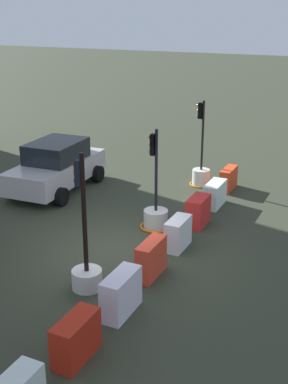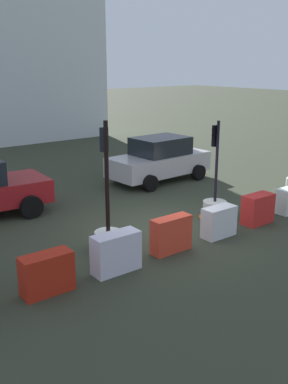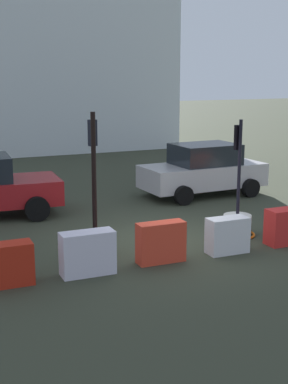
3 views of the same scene
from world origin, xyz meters
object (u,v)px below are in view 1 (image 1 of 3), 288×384
(traffic_light_2, at_px, (156,215))
(construction_barrier_7, at_px, (228,179))
(construction_barrier_4, at_px, (178,233))
(construction_barrier_2, at_px, (121,294))
(construction_barrier_1, at_px, (76,339))
(construction_barrier_6, at_px, (215,194))
(construction_barrier_5, at_px, (198,211))
(traffic_light_3, at_px, (201,172))
(construction_barrier_3, at_px, (151,259))
(traffic_light_1, at_px, (86,265))
(car_silver_hatchback, at_px, (57,166))

(traffic_light_2, relative_size, construction_barrier_7, 2.70)
(traffic_light_2, xyz_separation_m, construction_barrier_4, (-0.97, -1.07, 0.01))
(traffic_light_2, xyz_separation_m, construction_barrier_2, (-4.35, -1.09, 0.05))
(construction_barrier_1, bearing_deg, construction_barrier_6, -0.29)
(construction_barrier_1, bearing_deg, traffic_light_2, 9.64)
(traffic_light_2, height_order, construction_barrier_4, traffic_light_2)
(construction_barrier_4, height_order, construction_barrier_5, construction_barrier_5)
(construction_barrier_7, bearing_deg, construction_barrier_5, -179.30)
(traffic_light_3, relative_size, construction_barrier_4, 3.17)
(construction_barrier_5, bearing_deg, traffic_light_2, 122.69)
(traffic_light_3, xyz_separation_m, construction_barrier_3, (-6.81, -1.04, -0.02))
(traffic_light_2, relative_size, construction_barrier_4, 3.04)
(traffic_light_2, relative_size, construction_barrier_1, 2.77)
(construction_barrier_4, distance_m, construction_barrier_7, 5.11)
(traffic_light_1, xyz_separation_m, construction_barrier_2, (-0.57, -1.18, -0.12))
(traffic_light_3, xyz_separation_m, construction_barrier_6, (-1.76, -1.07, -0.08))
(construction_barrier_4, bearing_deg, construction_barrier_3, 178.48)
(construction_barrier_4, relative_size, construction_barrier_5, 1.00)
(construction_barrier_3, bearing_deg, construction_barrier_5, -0.72)
(traffic_light_1, xyz_separation_m, traffic_light_2, (3.78, -0.09, -0.18))
(construction_barrier_5, bearing_deg, traffic_light_3, 17.26)
(car_silver_hatchback, bearing_deg, construction_barrier_6, -81.70)
(traffic_light_1, height_order, construction_barrier_1, traffic_light_1)
(traffic_light_1, bearing_deg, construction_barrier_7, -8.02)
(traffic_light_2, xyz_separation_m, construction_barrier_5, (0.69, -1.07, 0.03))
(construction_barrier_4, xyz_separation_m, car_silver_hatchback, (2.55, 5.56, 0.44))
(construction_barrier_1, xyz_separation_m, construction_barrier_7, (10.15, -0.01, -0.04))
(traffic_light_2, distance_m, construction_barrier_7, 4.26)
(construction_barrier_7, bearing_deg, construction_barrier_6, -178.84)
(construction_barrier_5, relative_size, construction_barrier_6, 0.85)
(traffic_light_1, distance_m, traffic_light_3, 7.94)
(traffic_light_1, height_order, construction_barrier_3, traffic_light_1)
(traffic_light_1, height_order, traffic_light_2, traffic_light_1)
(car_silver_hatchback, bearing_deg, construction_barrier_7, -65.14)
(construction_barrier_5, bearing_deg, construction_barrier_2, -179.72)
(traffic_light_1, bearing_deg, construction_barrier_5, -14.53)
(car_silver_hatchback, bearing_deg, construction_barrier_5, -99.15)
(construction_barrier_6, relative_size, car_silver_hatchback, 0.27)
(construction_barrier_1, bearing_deg, traffic_light_3, 5.78)
(construction_barrier_1, bearing_deg, construction_barrier_3, -0.12)
(construction_barrier_3, bearing_deg, construction_barrier_1, 179.88)
(traffic_light_3, relative_size, construction_barrier_2, 2.75)
(traffic_light_3, distance_m, construction_barrier_6, 2.07)
(construction_barrier_4, bearing_deg, construction_barrier_7, 0.51)
(construction_barrier_4, height_order, construction_barrier_7, construction_barrier_4)
(construction_barrier_1, relative_size, construction_barrier_2, 0.95)
(construction_barrier_2, relative_size, construction_barrier_4, 1.15)
(construction_barrier_4, relative_size, construction_barrier_7, 0.89)
(construction_barrier_5, bearing_deg, traffic_light_1, 165.47)
(traffic_light_2, relative_size, car_silver_hatchback, 0.70)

